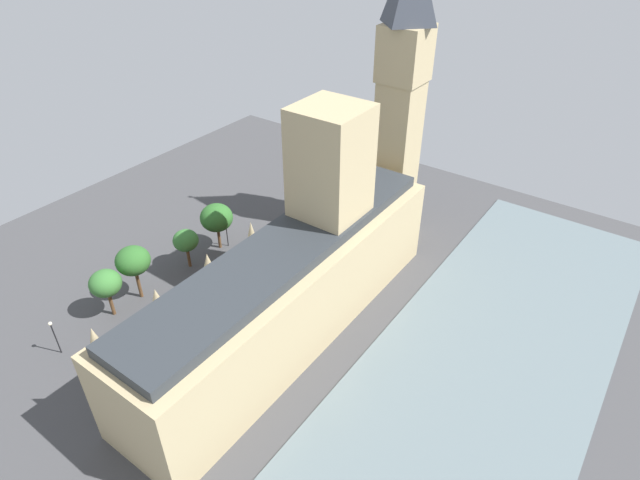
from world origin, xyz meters
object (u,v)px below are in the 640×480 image
pedestrian_by_river_gate (209,337)px  plane_tree_near_tower (216,218)px  clock_tower (401,93)px  double_decker_bus_corner (230,269)px  plane_tree_opposite_hall (105,284)px  street_lamp_slot_11 (53,331)px  parliament_building (297,274)px  car_silver_far_end (290,227)px  car_black_midblock (275,249)px  street_lamp_slot_12 (226,226)px  double_decker_bus_under_trees (166,321)px  pedestrian_leading (196,346)px  car_white_kerbside (123,369)px  plane_tree_trailing (133,261)px  plane_tree_slot_10 (186,241)px

pedestrian_by_river_gate → plane_tree_near_tower: plane_tree_near_tower is taller
clock_tower → plane_tree_near_tower: size_ratio=5.79×
double_decker_bus_corner → plane_tree_opposite_hall: plane_tree_opposite_hall is taller
clock_tower → street_lamp_slot_11: bearing=69.0°
parliament_building → car_silver_far_end: parliament_building is taller
car_black_midblock → double_decker_bus_corner: size_ratio=0.44×
double_decker_bus_corner → street_lamp_slot_12: street_lamp_slot_12 is taller
double_decker_bus_under_trees → street_lamp_slot_12: bearing=-69.3°
plane_tree_near_tower → pedestrian_by_river_gate: bearing=131.1°
street_lamp_slot_11 → pedestrian_leading: bearing=-142.9°
car_white_kerbside → plane_tree_trailing: size_ratio=0.49×
plane_tree_opposite_hall → car_black_midblock: bearing=-110.4°
plane_tree_opposite_hall → plane_tree_near_tower: size_ratio=0.92×
plane_tree_opposite_hall → plane_tree_trailing: bearing=-90.8°
clock_tower → plane_tree_slot_10: size_ratio=7.09×
car_black_midblock → pedestrian_leading: size_ratio=2.80×
car_silver_far_end → double_decker_bus_under_trees: double_decker_bus_under_trees is taller
plane_tree_trailing → street_lamp_slot_12: size_ratio=1.50×
double_decker_bus_corner → plane_tree_opposite_hall: size_ratio=1.27×
double_decker_bus_under_trees → pedestrian_by_river_gate: bearing=-157.9°
clock_tower → plane_tree_slot_10: 45.41m
parliament_building → pedestrian_leading: parliament_building is taller
double_decker_bus_under_trees → pedestrian_leading: (-5.88, -0.20, -1.88)m
pedestrian_leading → plane_tree_near_tower: bearing=151.8°
car_silver_far_end → plane_tree_slot_10: 21.46m
pedestrian_leading → street_lamp_slot_11: 20.19m
double_decker_bus_under_trees → plane_tree_opposite_hall: (10.72, 2.05, 3.61)m
plane_tree_trailing → street_lamp_slot_12: 19.47m
car_black_midblock → plane_tree_opposite_hall: (10.39, 27.92, 5.36)m
clock_tower → plane_tree_opposite_hall: bearing=64.5°
car_silver_far_end → street_lamp_slot_11: (7.10, 45.24, 3.36)m
double_decker_bus_corner → car_white_kerbside: bearing=92.0°
parliament_building → pedestrian_by_river_gate: size_ratio=37.23×
car_black_midblock → pedestrian_leading: car_black_midblock is taller
clock_tower → street_lamp_slot_11: clock_tower is taller
car_silver_far_end → street_lamp_slot_11: street_lamp_slot_11 is taller
street_lamp_slot_11 → street_lamp_slot_12: size_ratio=0.93×
double_decker_bus_corner → street_lamp_slot_12: size_ratio=1.64×
car_silver_far_end → plane_tree_slot_10: bearing=-110.6°
double_decker_bus_under_trees → plane_tree_slot_10: plane_tree_slot_10 is taller
double_decker_bus_under_trees → street_lamp_slot_12: size_ratio=1.63×
car_black_midblock → parliament_building: bearing=-41.3°
car_black_midblock → car_white_kerbside: size_ratio=0.99×
car_white_kerbside → pedestrian_leading: (-4.93, -9.09, -0.13)m
car_silver_far_end → pedestrian_leading: bearing=-74.9°
plane_tree_opposite_hall → car_silver_far_end: bearing=-102.5°
plane_tree_slot_10 → pedestrian_by_river_gate: bearing=145.9°
double_decker_bus_corner → double_decker_bus_under_trees: bearing=91.6°
pedestrian_leading → plane_tree_near_tower: (15.99, -21.07, 5.83)m
parliament_building → car_white_kerbside: bearing=59.7°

